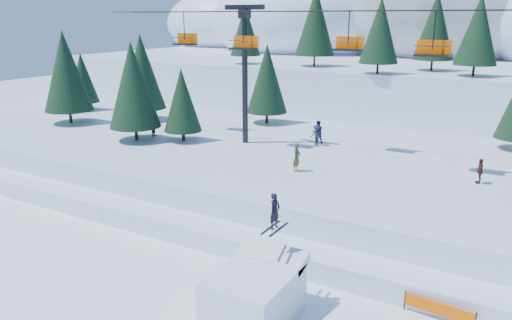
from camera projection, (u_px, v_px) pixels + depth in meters
The scene contains 9 objects.
mid_shelf at pixel (355, 175), 34.94m from camera, with size 70.00×22.00×2.50m, color white.
berm at pixel (292, 237), 26.82m from camera, with size 70.00×6.00×1.10m, color white.
mountain_ridge at pixel (441, 31), 81.12m from camera, with size 119.00×60.79×26.46m.
jump_kicker at pixel (255, 292), 20.35m from camera, with size 3.03×4.30×4.97m.
chairlift at pixel (391, 59), 31.82m from camera, with size 46.00×3.21×10.28m.
conifer_stand at pixel (389, 97), 33.32m from camera, with size 64.00×15.87×9.08m.
distant_skiers at pixel (333, 141), 35.78m from camera, with size 31.28×8.32×1.81m.
banner_near at pixel (439, 309), 20.22m from camera, with size 2.85×0.29×0.90m.
banner_far at pixel (435, 284), 22.11m from camera, with size 2.60×1.23×0.90m.
Camera 1 is at (10.60, -14.30, 11.97)m, focal length 35.00 mm.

